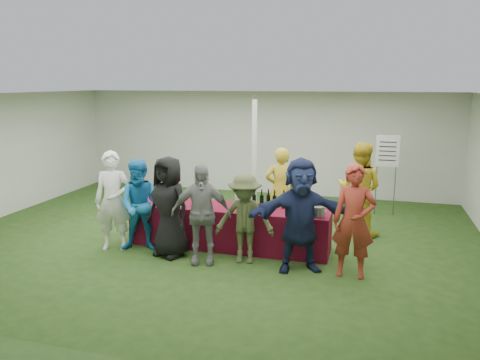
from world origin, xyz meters
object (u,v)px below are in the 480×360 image
(dump_bucket, at_px, (318,212))
(customer_1, at_px, (142,205))
(staff_pourer, at_px, (280,190))
(staff_back, at_px, (359,189))
(customer_0, at_px, (113,201))
(serving_table, at_px, (229,227))
(wine_list_sign, at_px, (387,157))
(customer_4, at_px, (245,219))
(customer_3, at_px, (201,214))
(customer_6, at_px, (354,221))
(customer_2, at_px, (169,207))
(customer_5, at_px, (301,215))

(dump_bucket, height_order, customer_1, customer_1)
(staff_pourer, height_order, staff_back, staff_back)
(customer_0, bearing_deg, customer_1, -5.32)
(serving_table, bearing_deg, wine_list_sign, 46.91)
(staff_pourer, xyz_separation_m, customer_4, (-0.24, -1.82, -0.10))
(staff_back, distance_m, customer_4, 2.69)
(customer_0, bearing_deg, customer_4, -14.70)
(customer_3, bearing_deg, serving_table, 59.84)
(staff_back, height_order, customer_3, staff_back)
(dump_bucket, height_order, customer_6, customer_6)
(serving_table, height_order, dump_bucket, dump_bucket)
(customer_2, relative_size, customer_5, 0.96)
(dump_bucket, xyz_separation_m, customer_3, (-1.82, -0.63, -0.01))
(staff_back, xyz_separation_m, customer_1, (-3.64, -1.98, -0.09))
(serving_table, xyz_separation_m, customer_1, (-1.43, -0.58, 0.44))
(wine_list_sign, height_order, staff_back, staff_back)
(customer_2, relative_size, customer_4, 1.16)
(customer_0, distance_m, customer_3, 1.73)
(wine_list_sign, distance_m, staff_pourer, 2.73)
(customer_1, relative_size, customer_5, 0.90)
(staff_pourer, bearing_deg, customer_0, 18.31)
(staff_back, distance_m, customer_1, 4.14)
(customer_4, xyz_separation_m, customer_5, (0.93, -0.08, 0.16))
(customer_0, height_order, customer_4, customer_0)
(wine_list_sign, xyz_separation_m, customer_2, (-3.60, -3.62, -0.45))
(customer_0, bearing_deg, staff_pourer, 19.68)
(dump_bucket, xyz_separation_m, staff_back, (0.60, 1.62, 0.07))
(customer_0, bearing_deg, customer_6, -16.28)
(serving_table, xyz_separation_m, customer_4, (0.46, -0.64, 0.37))
(customer_1, bearing_deg, customer_2, -28.65)
(dump_bucket, distance_m, staff_back, 1.73)
(customer_0, xyz_separation_m, customer_6, (4.13, -0.08, -0.01))
(staff_back, bearing_deg, customer_0, 42.90)
(staff_back, distance_m, customer_2, 3.72)
(customer_0, relative_size, customer_4, 1.18)
(dump_bucket, relative_size, customer_5, 0.12)
(staff_back, relative_size, customer_4, 1.21)
(dump_bucket, relative_size, wine_list_sign, 0.12)
(serving_table, height_order, customer_0, customer_0)
(dump_bucket, height_order, staff_pourer, staff_pourer)
(wine_list_sign, bearing_deg, customer_5, -110.36)
(customer_0, height_order, customer_2, customer_0)
(customer_4, bearing_deg, customer_5, -13.13)
(dump_bucket, relative_size, customer_4, 0.15)
(customer_0, height_order, customer_3, customer_0)
(dump_bucket, relative_size, customer_0, 0.12)
(dump_bucket, bearing_deg, customer_6, -41.27)
(staff_back, height_order, customer_2, staff_back)
(customer_1, distance_m, customer_3, 1.24)
(staff_pourer, relative_size, customer_4, 1.13)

